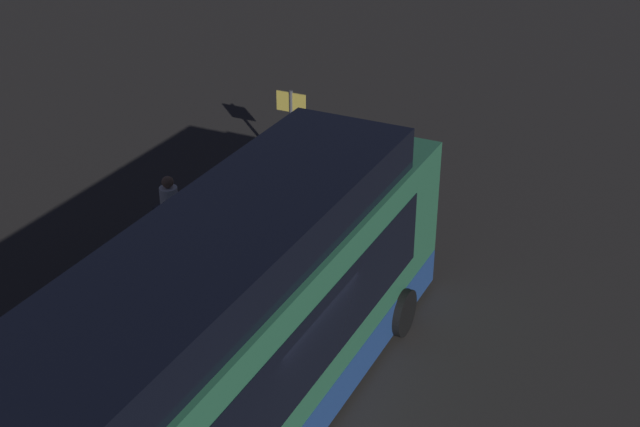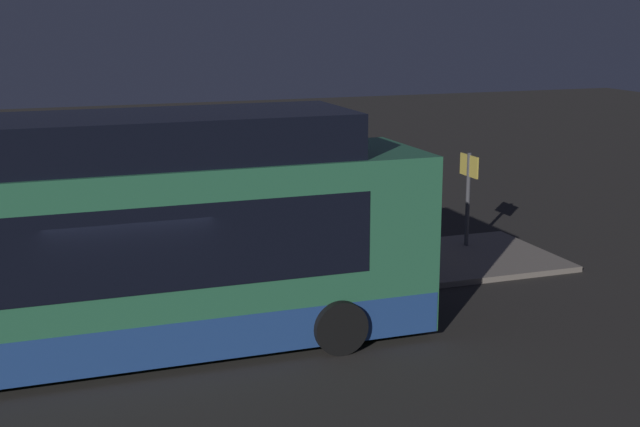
{
  "view_description": "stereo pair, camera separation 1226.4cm",
  "coord_description": "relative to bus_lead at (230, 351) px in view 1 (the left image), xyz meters",
  "views": [
    {
      "loc": [
        -9.76,
        -5.71,
        9.86
      ],
      "look_at": [
        3.66,
        0.89,
        1.96
      ],
      "focal_mm": 50.0,
      "sensor_mm": 36.0,
      "label": 1
    },
    {
      "loc": [
        -1.71,
        -13.92,
        5.59
      ],
      "look_at": [
        3.66,
        0.89,
        1.96
      ],
      "focal_mm": 50.0,
      "sensor_mm": 36.0,
      "label": 2
    }
  ],
  "objects": [
    {
      "name": "ground",
      "position": [
        0.63,
        -0.29,
        -1.8
      ],
      "size": [
        80.0,
        80.0,
        0.0
      ],
      "primitive_type": "plane",
      "color": "#2B2826"
    },
    {
      "name": "platform",
      "position": [
        0.63,
        3.0,
        -1.74
      ],
      "size": [
        20.0,
        3.38,
        0.12
      ],
      "color": "slate",
      "rests_on": "ground"
    },
    {
      "name": "bus_lead",
      "position": [
        0.0,
        0.0,
        0.0
      ],
      "size": [
        11.56,
        2.78,
        3.95
      ],
      "color": "#2D704C",
      "rests_on": "ground"
    },
    {
      "name": "passenger_boarding",
      "position": [
        6.76,
        3.06,
        -0.73
      ],
      "size": [
        0.56,
        0.67,
        1.77
      ],
      "rotation": [
        0.0,
        0.0,
        0.43
      ],
      "color": "#6B604C",
      "rests_on": "platform"
    },
    {
      "name": "passenger_waiting",
      "position": [
        4.57,
        4.32,
        -0.75
      ],
      "size": [
        0.41,
        0.57,
        1.72
      ],
      "rotation": [
        0.0,
        0.0,
        -0.05
      ],
      "color": "gray",
      "rests_on": "platform"
    },
    {
      "name": "passenger_with_bags",
      "position": [
        5.28,
        2.4,
        -0.74
      ],
      "size": [
        0.51,
        0.62,
        1.74
      ],
      "rotation": [
        0.0,
        0.0,
        -0.41
      ],
      "color": "#2D2D33",
      "rests_on": "platform"
    },
    {
      "name": "suitcase",
      "position": [
        5.8,
        2.87,
        -1.34
      ],
      "size": [
        0.44,
        0.18,
        0.92
      ],
      "color": "beige",
      "rests_on": "platform"
    },
    {
      "name": "sign_post",
      "position": [
        9.13,
        3.77,
        -0.23
      ],
      "size": [
        0.1,
        0.8,
        2.21
      ],
      "color": "#4C4C51",
      "rests_on": "platform"
    },
    {
      "name": "trash_bin",
      "position": [
        -0.44,
        2.8,
        -1.35
      ],
      "size": [
        0.44,
        0.44,
        0.65
      ],
      "color": "#593319",
      "rests_on": "platform"
    }
  ]
}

